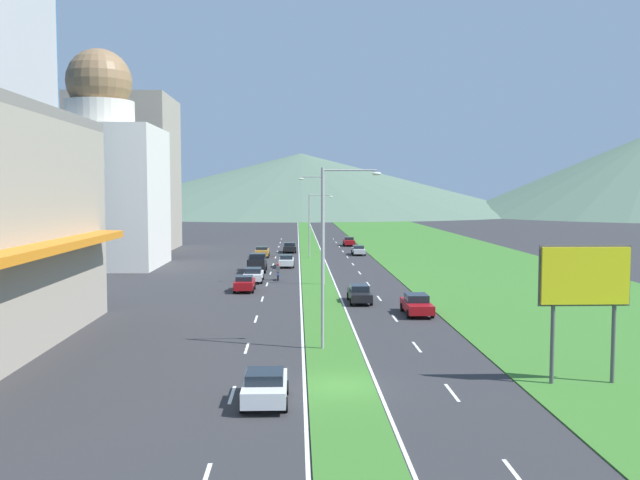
# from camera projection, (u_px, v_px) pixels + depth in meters

# --- Properties ---
(ground_plane) EXTENTS (600.00, 600.00, 0.00)m
(ground_plane) POSITION_uv_depth(u_px,v_px,m) (341.00, 386.00, 33.01)
(ground_plane) COLOR #2D2D30
(grass_median) EXTENTS (3.20, 240.00, 0.06)m
(grass_median) POSITION_uv_depth(u_px,v_px,m) (312.00, 260.00, 92.82)
(grass_median) COLOR #387028
(grass_median) RESTS_ON ground_plane
(grass_verge_right) EXTENTS (24.00, 240.00, 0.06)m
(grass_verge_right) POSITION_uv_depth(u_px,v_px,m) (464.00, 260.00, 93.53)
(grass_verge_right) COLOR #387028
(grass_verge_right) RESTS_ON ground_plane
(lane_dash_left_1) EXTENTS (0.16, 2.80, 0.01)m
(lane_dash_left_1) POSITION_uv_depth(u_px,v_px,m) (205.00, 480.00, 22.27)
(lane_dash_left_1) COLOR silver
(lane_dash_left_1) RESTS_ON ground_plane
(lane_dash_left_2) EXTENTS (0.16, 2.80, 0.01)m
(lane_dash_left_2) POSITION_uv_depth(u_px,v_px,m) (232.00, 395.00, 31.65)
(lane_dash_left_2) COLOR silver
(lane_dash_left_2) RESTS_ON ground_plane
(lane_dash_left_3) EXTENTS (0.16, 2.80, 0.01)m
(lane_dash_left_3) POSITION_uv_depth(u_px,v_px,m) (247.00, 348.00, 41.02)
(lane_dash_left_3) COLOR silver
(lane_dash_left_3) RESTS_ON ground_plane
(lane_dash_left_4) EXTENTS (0.16, 2.80, 0.01)m
(lane_dash_left_4) POSITION_uv_depth(u_px,v_px,m) (256.00, 319.00, 50.40)
(lane_dash_left_4) COLOR silver
(lane_dash_left_4) RESTS_ON ground_plane
(lane_dash_left_5) EXTENTS (0.16, 2.80, 0.01)m
(lane_dash_left_5) POSITION_uv_depth(u_px,v_px,m) (262.00, 299.00, 59.77)
(lane_dash_left_5) COLOR silver
(lane_dash_left_5) RESTS_ON ground_plane
(lane_dash_left_6) EXTENTS (0.16, 2.80, 0.01)m
(lane_dash_left_6) POSITION_uv_depth(u_px,v_px,m) (267.00, 284.00, 69.14)
(lane_dash_left_6) COLOR silver
(lane_dash_left_6) RESTS_ON ground_plane
(lane_dash_left_7) EXTENTS (0.16, 2.80, 0.01)m
(lane_dash_left_7) POSITION_uv_depth(u_px,v_px,m) (271.00, 273.00, 78.52)
(lane_dash_left_7) COLOR silver
(lane_dash_left_7) RESTS_ON ground_plane
(lane_dash_left_8) EXTENTS (0.16, 2.80, 0.01)m
(lane_dash_left_8) POSITION_uv_depth(u_px,v_px,m) (273.00, 264.00, 87.89)
(lane_dash_left_8) COLOR silver
(lane_dash_left_8) RESTS_ON ground_plane
(lane_dash_left_9) EXTENTS (0.16, 2.80, 0.01)m
(lane_dash_left_9) POSITION_uv_depth(u_px,v_px,m) (276.00, 257.00, 97.27)
(lane_dash_left_9) COLOR silver
(lane_dash_left_9) RESTS_ON ground_plane
(lane_dash_left_10) EXTENTS (0.16, 2.80, 0.01)m
(lane_dash_left_10) POSITION_uv_depth(u_px,v_px,m) (277.00, 252.00, 106.64)
(lane_dash_left_10) COLOR silver
(lane_dash_left_10) RESTS_ON ground_plane
(lane_dash_left_11) EXTENTS (0.16, 2.80, 0.01)m
(lane_dash_left_11) POSITION_uv_depth(u_px,v_px,m) (279.00, 247.00, 116.02)
(lane_dash_left_11) COLOR silver
(lane_dash_left_11) RESTS_ON ground_plane
(lane_dash_left_12) EXTENTS (0.16, 2.80, 0.01)m
(lane_dash_left_12) POSITION_uv_depth(u_px,v_px,m) (280.00, 243.00, 125.39)
(lane_dash_left_12) COLOR silver
(lane_dash_left_12) RESTS_ON ground_plane
(lane_dash_left_13) EXTENTS (0.16, 2.80, 0.01)m
(lane_dash_left_13) POSITION_uv_depth(u_px,v_px,m) (281.00, 239.00, 134.76)
(lane_dash_left_13) COLOR silver
(lane_dash_left_13) RESTS_ON ground_plane
(lane_dash_right_1) EXTENTS (0.16, 2.80, 0.01)m
(lane_dash_right_1) POSITION_uv_depth(u_px,v_px,m) (516.00, 476.00, 22.62)
(lane_dash_right_1) COLOR silver
(lane_dash_right_1) RESTS_ON ground_plane
(lane_dash_right_2) EXTENTS (0.16, 2.80, 0.01)m
(lane_dash_right_2) POSITION_uv_depth(u_px,v_px,m) (452.00, 393.00, 32.00)
(lane_dash_right_2) COLOR silver
(lane_dash_right_2) RESTS_ON ground_plane
(lane_dash_right_3) EXTENTS (0.16, 2.80, 0.01)m
(lane_dash_right_3) POSITION_uv_depth(u_px,v_px,m) (417.00, 347.00, 41.37)
(lane_dash_right_3) COLOR silver
(lane_dash_right_3) RESTS_ON ground_plane
(lane_dash_right_4) EXTENTS (0.16, 2.80, 0.01)m
(lane_dash_right_4) POSITION_uv_depth(u_px,v_px,m) (395.00, 318.00, 50.74)
(lane_dash_right_4) COLOR silver
(lane_dash_right_4) RESTS_ON ground_plane
(lane_dash_right_5) EXTENTS (0.16, 2.80, 0.01)m
(lane_dash_right_5) POSITION_uv_depth(u_px,v_px,m) (379.00, 298.00, 60.12)
(lane_dash_right_5) COLOR silver
(lane_dash_right_5) RESTS_ON ground_plane
(lane_dash_right_6) EXTENTS (0.16, 2.80, 0.01)m
(lane_dash_right_6) POSITION_uv_depth(u_px,v_px,m) (368.00, 284.00, 69.49)
(lane_dash_right_6) COLOR silver
(lane_dash_right_6) RESTS_ON ground_plane
(lane_dash_right_7) EXTENTS (0.16, 2.80, 0.01)m
(lane_dash_right_7) POSITION_uv_depth(u_px,v_px,m) (360.00, 273.00, 78.87)
(lane_dash_right_7) COLOR silver
(lane_dash_right_7) RESTS_ON ground_plane
(lane_dash_right_8) EXTENTS (0.16, 2.80, 0.01)m
(lane_dash_right_8) POSITION_uv_depth(u_px,v_px,m) (353.00, 264.00, 88.24)
(lane_dash_right_8) COLOR silver
(lane_dash_right_8) RESTS_ON ground_plane
(lane_dash_right_9) EXTENTS (0.16, 2.80, 0.01)m
(lane_dash_right_9) POSITION_uv_depth(u_px,v_px,m) (347.00, 257.00, 97.61)
(lane_dash_right_9) COLOR silver
(lane_dash_right_9) RESTS_ON ground_plane
(lane_dash_right_10) EXTENTS (0.16, 2.80, 0.01)m
(lane_dash_right_10) POSITION_uv_depth(u_px,v_px,m) (343.00, 251.00, 106.99)
(lane_dash_right_10) COLOR silver
(lane_dash_right_10) RESTS_ON ground_plane
(lane_dash_right_11) EXTENTS (0.16, 2.80, 0.01)m
(lane_dash_right_11) POSITION_uv_depth(u_px,v_px,m) (339.00, 247.00, 116.36)
(lane_dash_right_11) COLOR silver
(lane_dash_right_11) RESTS_ON ground_plane
(lane_dash_right_12) EXTENTS (0.16, 2.80, 0.01)m
(lane_dash_right_12) POSITION_uv_depth(u_px,v_px,m) (336.00, 242.00, 125.74)
(lane_dash_right_12) COLOR silver
(lane_dash_right_12) RESTS_ON ground_plane
(lane_dash_right_13) EXTENTS (0.16, 2.80, 0.01)m
(lane_dash_right_13) POSITION_uv_depth(u_px,v_px,m) (333.00, 239.00, 135.11)
(lane_dash_right_13) COLOR silver
(lane_dash_right_13) RESTS_ON ground_plane
(edge_line_median_left) EXTENTS (0.16, 240.00, 0.01)m
(edge_line_median_left) POSITION_uv_depth(u_px,v_px,m) (299.00, 261.00, 92.77)
(edge_line_median_left) COLOR silver
(edge_line_median_left) RESTS_ON ground_plane
(edge_line_median_right) EXTENTS (0.16, 240.00, 0.01)m
(edge_line_median_right) POSITION_uv_depth(u_px,v_px,m) (325.00, 261.00, 92.89)
(edge_line_median_right) COLOR silver
(edge_line_median_right) RESTS_ON ground_plane
(domed_building) EXTENTS (14.26, 14.26, 26.64)m
(domed_building) POSITION_uv_depth(u_px,v_px,m) (101.00, 180.00, 84.72)
(domed_building) COLOR silver
(domed_building) RESTS_ON ground_plane
(midrise_colored) EXTENTS (16.03, 16.03, 24.25)m
(midrise_colored) POSITION_uv_depth(u_px,v_px,m) (123.00, 174.00, 109.94)
(midrise_colored) COLOR #9E9384
(midrise_colored) RESTS_ON ground_plane
(hill_far_left) EXTENTS (123.67, 123.67, 23.06)m
(hill_far_left) POSITION_uv_depth(u_px,v_px,m) (18.00, 186.00, 267.95)
(hill_far_left) COLOR #3D5647
(hill_far_left) RESTS_ON ground_plane
(hill_far_center) EXTENTS (204.57, 204.57, 26.12)m
(hill_far_center) POSITION_uv_depth(u_px,v_px,m) (301.00, 183.00, 306.34)
(hill_far_center) COLOR #516B56
(hill_far_center) RESTS_ON ground_plane
(street_lamp_near) EXTENTS (3.54, 0.37, 10.73)m
(street_lamp_near) POSITION_uv_depth(u_px,v_px,m) (329.00, 246.00, 40.38)
(street_lamp_near) COLOR #99999E
(street_lamp_near) RESTS_ON ground_plane
(street_lamp_mid) EXTENTS (2.63, 0.42, 10.93)m
(street_lamp_mid) POSITION_uv_depth(u_px,v_px,m) (321.00, 223.00, 68.36)
(street_lamp_mid) COLOR #99999E
(street_lamp_mid) RESTS_ON ground_plane
(street_lamp_far) EXTENTS (3.37, 0.42, 8.94)m
(street_lamp_far) POSITION_uv_depth(u_px,v_px,m) (312.00, 221.00, 96.38)
(street_lamp_far) COLOR #99999E
(street_lamp_far) RESTS_ON ground_plane
(billboard_roadside) EXTENTS (4.47, 0.28, 6.78)m
(billboard_roadside) POSITION_uv_depth(u_px,v_px,m) (585.00, 282.00, 33.01)
(billboard_roadside) COLOR #4C4C51
(billboard_roadside) RESTS_ON ground_plane
(car_0) EXTENTS (1.93, 4.59, 1.52)m
(car_0) POSITION_uv_depth(u_px,v_px,m) (286.00, 261.00, 85.02)
(car_0) COLOR silver
(car_0) RESTS_ON ground_plane
(car_1) EXTENTS (2.04, 4.14, 1.48)m
(car_1) POSITION_uv_depth(u_px,v_px,m) (265.00, 386.00, 30.35)
(car_1) COLOR silver
(car_1) RESTS_ON ground_plane
(car_2) EXTENTS (1.88, 4.68, 1.37)m
(car_2) POSITION_uv_depth(u_px,v_px,m) (358.00, 250.00, 101.22)
(car_2) COLOR #B2B2B7
(car_2) RESTS_ON ground_plane
(car_3) EXTENTS (2.01, 4.69, 1.55)m
(car_3) POSITION_uv_depth(u_px,v_px,m) (290.00, 247.00, 105.24)
(car_3) COLOR black
(car_3) RESTS_ON ground_plane
(car_4) EXTENTS (2.02, 4.75, 1.54)m
(car_4) POSITION_uv_depth(u_px,v_px,m) (417.00, 304.00, 52.23)
(car_4) COLOR maroon
(car_4) RESTS_ON ground_plane
(car_5) EXTENTS (2.04, 4.78, 1.48)m
(car_5) POSITION_uv_depth(u_px,v_px,m) (253.00, 275.00, 71.01)
(car_5) COLOR silver
(car_5) RESTS_ON ground_plane
(car_6) EXTENTS (1.90, 4.67, 1.51)m
(car_6) POSITION_uv_depth(u_px,v_px,m) (349.00, 241.00, 117.98)
(car_6) COLOR maroon
(car_6) RESTS_ON ground_plane
(car_7) EXTENTS (1.90, 4.04, 1.47)m
(car_7) POSITION_uv_depth(u_px,v_px,m) (245.00, 283.00, 64.30)
(car_7) COLOR maroon
(car_7) RESTS_ON ground_plane
(car_8) EXTENTS (1.99, 4.42, 1.51)m
(car_8) POSITION_uv_depth(u_px,v_px,m) (262.00, 252.00, 97.54)
(car_8) COLOR #C6842D
(car_8) RESTS_ON ground_plane
(car_9) EXTENTS (1.90, 4.71, 1.49)m
(car_9) POSITION_uv_depth(u_px,v_px,m) (360.00, 294.00, 57.86)
(car_9) COLOR black
(car_9) RESTS_ON ground_plane
(pickup_truck_0) EXTENTS (2.18, 5.40, 2.00)m
(pickup_truck_0) POSITION_uv_depth(u_px,v_px,m) (257.00, 263.00, 80.25)
(pickup_truck_0) COLOR black
(pickup_truck_0) RESTS_ON ground_plane
(motorcycle_rider) EXTENTS (0.36, 2.00, 1.80)m
(motorcycle_rider) POSITION_uv_depth(u_px,v_px,m) (278.00, 273.00, 72.31)
(motorcycle_rider) COLOR black
(motorcycle_rider) RESTS_ON ground_plane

